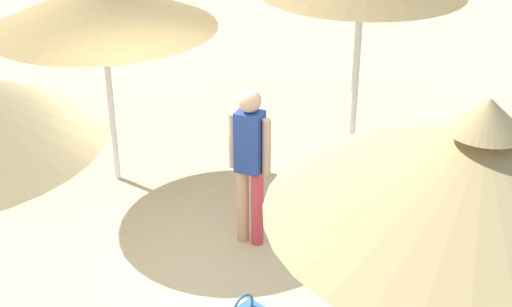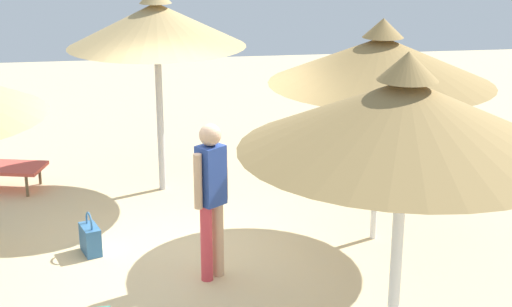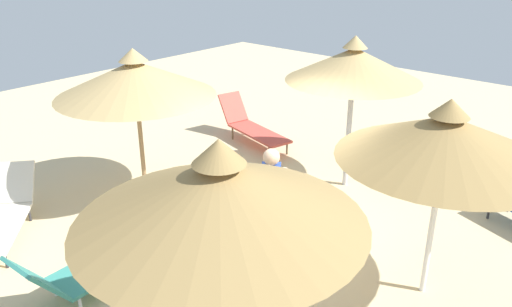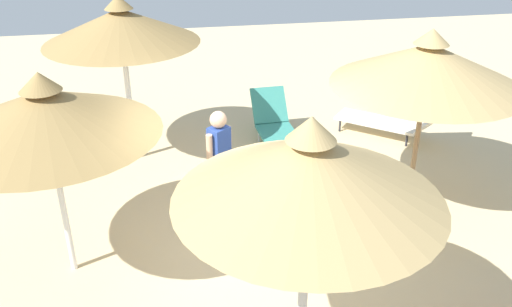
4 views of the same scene
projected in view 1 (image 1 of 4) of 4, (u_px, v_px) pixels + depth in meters
ground at (206, 269)px, 7.56m from camera, size 24.00×24.00×0.10m
parasol_umbrella_far_right at (479, 173)px, 4.59m from camera, size 2.73×2.73×2.76m
parasol_umbrella_far_left at (101, 4)px, 8.17m from camera, size 2.62×2.62×2.71m
lounge_chair_near_left at (494, 216)px, 7.66m from camera, size 2.09×0.79×0.90m
person_standing_edge at (250, 158)px, 7.46m from camera, size 0.34×0.38×1.76m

